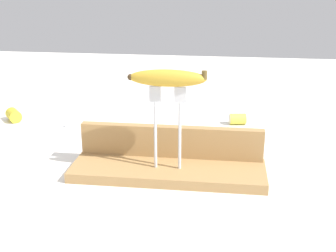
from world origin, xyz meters
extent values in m
plane|color=silver|center=(0.00, 0.00, 0.00)|extent=(3.00, 3.00, 0.00)
cube|color=#A87F4C|center=(0.00, 0.00, 0.01)|extent=(0.45, 0.14, 0.02)
cube|color=#A87F4C|center=(0.00, 0.06, 0.06)|extent=(0.44, 0.02, 0.08)
cylinder|color=silver|center=(-0.03, -0.01, 0.10)|extent=(0.01, 0.01, 0.16)
cube|color=silver|center=(-0.03, -0.01, 0.20)|extent=(0.03, 0.01, 0.04)
cylinder|color=silver|center=(0.03, -0.01, 0.10)|extent=(0.01, 0.01, 0.16)
cube|color=silver|center=(0.03, -0.01, 0.20)|extent=(0.03, 0.01, 0.04)
ellipsoid|color=gold|center=(0.00, -0.01, 0.24)|extent=(0.17, 0.04, 0.04)
cylinder|color=brown|center=(0.08, -0.01, 0.25)|extent=(0.01, 0.01, 0.02)
sphere|color=#3F2D19|center=(-0.08, -0.01, 0.24)|extent=(0.01, 0.01, 0.01)
cylinder|color=silver|center=(-0.37, 0.22, 0.00)|extent=(0.04, 0.15, 0.01)
cube|color=silver|center=(-0.35, 0.31, 0.00)|extent=(0.03, 0.04, 0.01)
cylinder|color=#DBD147|center=(0.17, 0.39, 0.02)|extent=(0.05, 0.04, 0.03)
cylinder|color=beige|center=(0.14, 0.39, 0.02)|extent=(0.01, 0.03, 0.03)
cylinder|color=yellow|center=(-0.54, 0.33, 0.02)|extent=(0.06, 0.07, 0.04)
cylinder|color=beige|center=(-0.55, 0.35, 0.02)|extent=(0.03, 0.02, 0.03)
torus|color=red|center=(-0.16, 0.12, 0.00)|extent=(0.08, 0.08, 0.01)
camera|label=1|loc=(0.13, -0.97, 0.47)|focal=48.85mm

